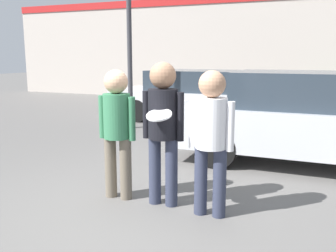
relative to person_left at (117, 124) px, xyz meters
name	(u,v)px	position (x,y,z in m)	size (l,w,h in m)	color
ground_plane	(140,207)	(0.40, -0.19, -0.97)	(56.00, 56.00, 0.00)	#5B5956
storefront_building	(270,48)	(0.40, 11.08, 1.13)	(24.00, 0.22, 4.15)	#B2A89E
person_left	(117,124)	(0.00, 0.00, 0.00)	(0.51, 0.34, 1.64)	#665B4C
person_middle_with_frisbee	(163,121)	(0.62, 0.01, 0.08)	(0.52, 0.58, 1.74)	#2D3347
person_right	(211,132)	(1.24, -0.08, 0.01)	(0.51, 0.34, 1.65)	#2D3347
parked_car_near	(309,119)	(2.18, 2.57, -0.20)	(4.40, 1.84, 1.55)	#B7BABF
parked_car_far	(198,95)	(-0.87, 5.99, -0.26)	(4.73, 1.97, 1.41)	silver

